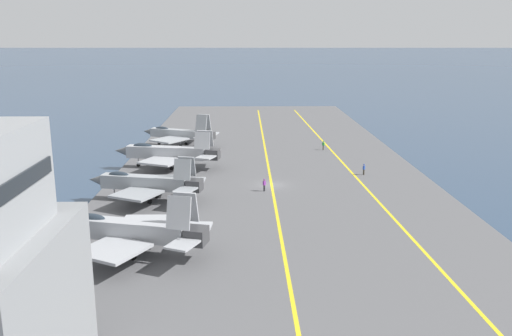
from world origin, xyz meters
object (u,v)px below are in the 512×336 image
object	(u,v)px
parked_jet_nearest	(130,230)
parked_jet_third	(168,153)
crew_purple_vest	(264,184)
parked_jet_second	(147,183)
parked_jet_fourth	(180,134)
crew_green_vest	(323,145)
crew_blue_vest	(364,169)

from	to	relation	value
parked_jet_nearest	parked_jet_third	bearing A→B (deg)	1.90
crew_purple_vest	parked_jet_second	bearing A→B (deg)	105.11
parked_jet_third	parked_jet_fourth	bearing A→B (deg)	0.66
crew_green_vest	crew_purple_vest	size ratio (longest dim) A/B	0.97
parked_jet_second	crew_blue_vest	bearing A→B (deg)	-67.45
parked_jet_third	parked_jet_fourth	xyz separation A→B (m)	(17.69, 0.20, -0.12)
crew_blue_vest	parked_jet_third	bearing A→B (deg)	80.61
parked_jet_second	crew_blue_vest	distance (m)	33.04
crew_blue_vest	crew_purple_vest	bearing A→B (deg)	119.14
parked_jet_second	crew_green_vest	size ratio (longest dim) A/B	9.06
parked_jet_second	crew_purple_vest	distance (m)	15.70
parked_jet_fourth	parked_jet_nearest	bearing A→B (deg)	-178.51
crew_green_vest	crew_purple_vest	distance (m)	29.65
parked_jet_third	parked_jet_fourth	world-z (taller)	parked_jet_fourth
parked_jet_third	crew_green_vest	bearing A→B (deg)	-63.00
parked_jet_nearest	parked_jet_second	size ratio (longest dim) A/B	1.06
parked_jet_fourth	crew_blue_vest	xyz separation A→B (m)	(-22.69, -30.41, -1.44)
parked_jet_fourth	crew_blue_vest	bearing A→B (deg)	-126.73
parked_jet_third	crew_green_vest	size ratio (longest dim) A/B	10.27
parked_jet_nearest	crew_green_vest	size ratio (longest dim) A/B	9.58
parked_jet_second	parked_jet_fourth	xyz separation A→B (m)	(35.35, -0.08, 0.01)
parked_jet_nearest	crew_blue_vest	world-z (taller)	parked_jet_nearest
parked_jet_second	crew_blue_vest	size ratio (longest dim) A/B	8.85
parked_jet_nearest	crew_blue_vest	bearing A→B (deg)	-43.92
parked_jet_nearest	parked_jet_second	bearing A→B (deg)	4.75
parked_jet_nearest	crew_purple_vest	world-z (taller)	parked_jet_nearest
parked_jet_second	parked_jet_fourth	world-z (taller)	parked_jet_fourth
parked_jet_nearest	crew_green_vest	bearing A→B (deg)	-27.63
parked_jet_nearest	crew_blue_vest	size ratio (longest dim) A/B	9.35
parked_jet_fourth	crew_blue_vest	size ratio (longest dim) A/B	8.80
parked_jet_fourth	crew_purple_vest	xyz separation A→B (m)	(-31.27, -15.01, -1.44)
crew_purple_vest	crew_blue_vest	bearing A→B (deg)	-60.86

